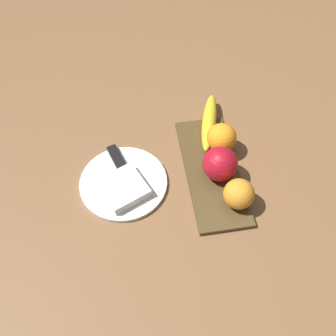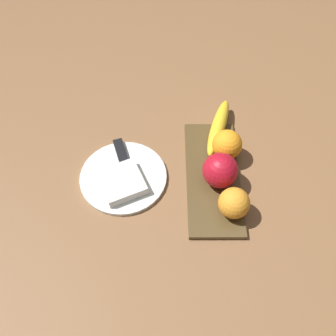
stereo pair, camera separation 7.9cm
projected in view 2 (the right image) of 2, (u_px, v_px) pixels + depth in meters
name	position (u px, v px, depth m)	size (l,w,h in m)	color
ground_plane	(206.00, 183.00, 0.93)	(2.40, 2.40, 0.00)	brown
fruit_tray	(213.00, 176.00, 0.93)	(0.33, 0.13, 0.01)	brown
apple	(220.00, 172.00, 0.88)	(0.08, 0.08, 0.08)	#B41224
banana	(218.00, 127.00, 0.99)	(0.20, 0.04, 0.04)	yellow
orange_near_apple	(227.00, 145.00, 0.93)	(0.07, 0.07, 0.07)	orange
orange_near_banana	(234.00, 203.00, 0.84)	(0.07, 0.07, 0.07)	orange
dinner_plate	(123.00, 177.00, 0.93)	(0.21, 0.21, 0.01)	white
folded_napkin	(122.00, 182.00, 0.90)	(0.10, 0.10, 0.02)	white
knife	(123.00, 159.00, 0.95)	(0.18, 0.08, 0.01)	silver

